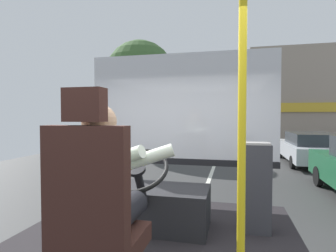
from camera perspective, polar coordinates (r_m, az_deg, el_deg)
ground at (r=10.94m, az=9.70°, el=-8.27°), size 18.00×44.00×0.06m
driver_seat at (r=1.71m, az=-15.05°, el=-18.26°), size 0.48×0.48×1.26m
bus_driver at (r=1.76m, az=-13.12°, el=-12.01°), size 0.78×0.56×0.78m
steering_console at (r=2.83m, az=-3.18°, el=-16.30°), size 1.10×1.01×0.83m
handrail_pole at (r=1.49m, az=15.24°, el=-0.52°), size 0.04×0.04×2.10m
fare_box at (r=2.82m, az=18.14°, el=-12.08°), size 0.25×0.22×0.86m
windshield_panel at (r=3.62m, az=2.61°, el=0.99°), size 2.50×0.08×1.48m
street_tree at (r=14.53m, az=-5.85°, el=10.51°), size 3.58×3.58×5.87m
shop_building at (r=22.19m, az=29.12°, el=5.32°), size 9.72×4.28×6.60m
parked_car_silver at (r=12.47m, az=27.71°, el=-4.05°), size 1.99×4.39×1.27m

